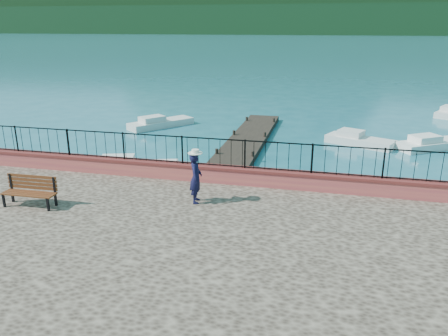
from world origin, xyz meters
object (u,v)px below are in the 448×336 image
at_px(boat_1, 360,138).
at_px(park_bench, 30,197).
at_px(boat_3, 161,121).
at_px(boat_0, 132,164).
at_px(boat_2, 434,141).
at_px(person, 196,178).

bearing_deg(boat_1, park_bench, -101.28).
bearing_deg(boat_3, park_bench, -135.27).
xyz_separation_m(boat_0, boat_3, (-2.13, 9.06, 0.00)).
height_order(park_bench, boat_2, park_bench).
bearing_deg(boat_1, boat_0, -119.44).
height_order(person, boat_0, person).
relative_size(person, boat_2, 0.37).
relative_size(boat_1, boat_3, 0.84).
bearing_deg(boat_3, boat_2, -57.92).
distance_m(park_bench, person, 4.97).
relative_size(person, boat_3, 0.36).
relative_size(boat_0, boat_3, 0.94).
xyz_separation_m(person, boat_1, (5.58, 12.68, -1.58)).
distance_m(boat_2, boat_3, 16.29).
bearing_deg(boat_1, boat_2, 28.13).
distance_m(boat_1, boat_3, 12.50).
bearing_deg(boat_0, boat_2, 10.73).
height_order(park_bench, person, person).
bearing_deg(boat_0, boat_1, 18.12).
xyz_separation_m(person, boat_2, (9.42, 12.90, -1.58)).
relative_size(boat_2, boat_3, 0.97).
bearing_deg(person, boat_0, 30.87).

